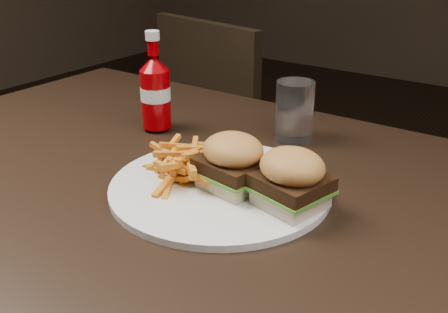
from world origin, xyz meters
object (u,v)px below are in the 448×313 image
Objects in this scene: plate at (220,187)px; tumbler at (294,111)px; chair_far at (251,154)px; ketchup_bottle at (156,99)px; dining_table at (182,189)px.

plate is 0.24m from tumbler.
ketchup_bottle is (0.18, -0.62, 0.38)m from chair_far.
ketchup_bottle is 0.25m from tumbler.
ketchup_bottle is (-0.17, 0.13, 0.08)m from dining_table.
tumbler is (0.41, -0.52, 0.38)m from chair_far.
chair_far is 0.93m from plate.
plate reaches higher than chair_far.
ketchup_bottle reaches higher than dining_table.
ketchup_bottle is 1.03× the size of tumbler.
dining_table is 2.92× the size of chair_far.
dining_table is 0.08m from plate.
ketchup_bottle reaches higher than plate.
plate is at bearing -29.02° from ketchup_bottle.
ketchup_bottle is at bearing 117.98° from chair_far.
ketchup_bottle is at bearing 141.61° from dining_table.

